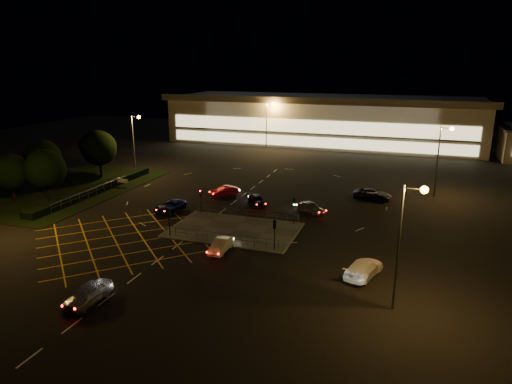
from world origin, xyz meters
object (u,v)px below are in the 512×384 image
(signal_nw, at_px, (201,196))
(car_near_silver, at_px, (88,294))
(car_circ_red, at_px, (225,191))
(car_queue_white, at_px, (221,246))
(car_far_dkgrey, at_px, (257,200))
(signal_se, at_px, (275,229))
(car_left_blue, at_px, (170,206))
(signal_ne, at_px, (294,206))
(car_east_grey, at_px, (372,194))
(car_right_silver, at_px, (311,207))
(signal_sw, at_px, (169,216))
(car_approach_white, at_px, (364,268))

(signal_nw, xyz_separation_m, car_near_silver, (0.95, -22.84, -1.59))
(signal_nw, relative_size, car_circ_red, 0.77)
(car_queue_white, relative_size, car_far_dkgrey, 0.92)
(signal_se, xyz_separation_m, car_left_blue, (-16.33, 7.85, -1.68))
(car_near_silver, xyz_separation_m, car_queue_white, (5.99, 12.80, -0.13))
(signal_ne, bearing_deg, car_east_grey, 60.25)
(car_right_silver, bearing_deg, car_far_dkgrey, 117.29)
(car_far_dkgrey, bearing_deg, car_circ_red, 121.23)
(signal_sw, xyz_separation_m, car_near_silver, (0.95, -14.86, -1.59))
(signal_ne, xyz_separation_m, car_approach_white, (9.20, -10.92, -1.61))
(car_east_grey, bearing_deg, car_far_dkgrey, 121.33)
(car_far_dkgrey, xyz_separation_m, car_approach_white, (15.86, -17.06, 0.13))
(signal_nw, xyz_separation_m, car_far_dkgrey, (5.34, 6.14, -1.74))
(signal_sw, relative_size, car_far_dkgrey, 0.73)
(signal_se, height_order, car_queue_white, signal_se)
(signal_sw, xyz_separation_m, signal_ne, (12.00, 7.99, 0.00))
(car_right_silver, bearing_deg, signal_sw, 170.09)
(car_left_blue, distance_m, car_east_grey, 27.81)
(signal_se, bearing_deg, car_queue_white, 22.12)
(car_far_dkgrey, bearing_deg, car_near_silver, -132.60)
(car_right_silver, bearing_deg, car_queue_white, -166.88)
(car_east_grey, xyz_separation_m, car_approach_white, (1.39, -24.59, 0.03))
(car_queue_white, height_order, car_approach_white, car_approach_white)
(signal_ne, distance_m, car_near_silver, 25.42)
(car_approach_white, bearing_deg, car_far_dkgrey, -29.74)
(signal_nw, height_order, car_far_dkgrey, signal_nw)
(signal_sw, relative_size, signal_se, 1.00)
(signal_se, height_order, car_approach_white, signal_se)
(car_approach_white, bearing_deg, car_right_silver, -45.46)
(signal_ne, bearing_deg, signal_nw, 180.00)
(car_circ_red, bearing_deg, car_queue_white, -28.03)
(car_left_blue, bearing_deg, car_circ_red, 72.26)
(signal_sw, bearing_deg, car_near_silver, 93.67)
(car_approach_white, bearing_deg, signal_ne, -32.56)
(car_near_silver, distance_m, car_far_dkgrey, 29.31)
(car_left_blue, distance_m, car_approach_white, 27.71)
(signal_nw, bearing_deg, car_left_blue, -178.20)
(car_right_silver, distance_m, car_approach_white, 18.08)
(signal_ne, height_order, car_queue_white, signal_ne)
(signal_se, bearing_deg, car_east_grey, -109.83)
(car_right_silver, xyz_separation_m, car_circ_red, (-13.43, 3.66, -0.02))
(signal_ne, xyz_separation_m, car_queue_white, (-5.06, -10.04, -1.72))
(signal_ne, relative_size, car_approach_white, 0.61)
(car_east_grey, distance_m, car_approach_white, 24.63)
(car_near_silver, xyz_separation_m, car_far_dkgrey, (4.38, 28.98, -0.16))
(car_right_silver, bearing_deg, signal_ne, -155.61)
(signal_nw, relative_size, car_approach_white, 0.61)
(car_near_silver, distance_m, car_left_blue, 23.31)
(car_right_silver, bearing_deg, car_left_blue, 141.68)
(signal_nw, height_order, signal_ne, same)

